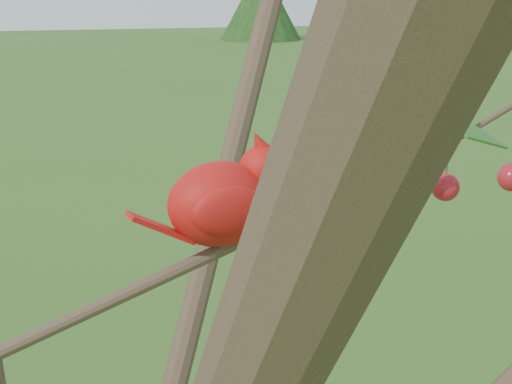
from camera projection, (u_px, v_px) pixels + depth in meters
crabapple_tree at (42, 256)px, 0.84m from camera, size 2.35×2.05×2.95m
cardinal at (226, 199)px, 0.99m from camera, size 0.23×0.13×0.16m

